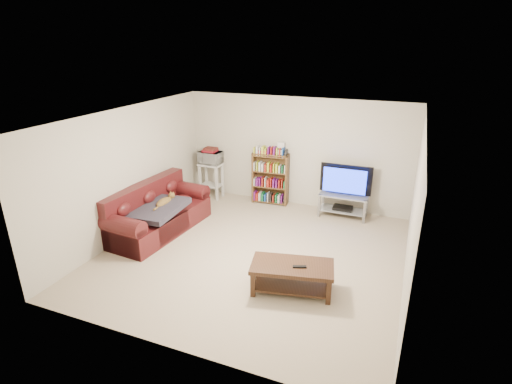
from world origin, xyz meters
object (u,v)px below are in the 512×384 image
at_px(tv_stand, 343,202).
at_px(coffee_table, 292,272).
at_px(sofa, 156,215).
at_px(bookshelf, 270,178).

bearing_deg(tv_stand, coffee_table, -94.53).
xyz_separation_m(sofa, bookshelf, (1.59, 2.15, 0.28)).
height_order(sofa, bookshelf, bookshelf).
bearing_deg(tv_stand, bookshelf, 175.05).
relative_size(coffee_table, tv_stand, 1.31).
relative_size(sofa, tv_stand, 2.27).
bearing_deg(bookshelf, tv_stand, -8.34).
distance_m(coffee_table, bookshelf, 3.44).
xyz_separation_m(sofa, tv_stand, (3.27, 2.01, 0.01)).
bearing_deg(tv_stand, sofa, -148.78).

